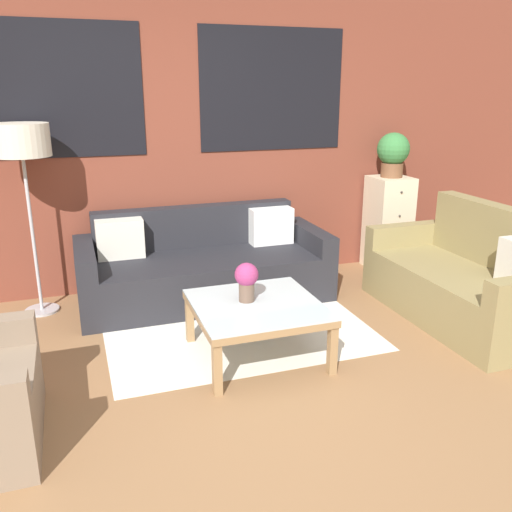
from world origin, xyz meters
name	(u,v)px	position (x,y,z in m)	size (l,w,h in m)	color
ground_plane	(262,418)	(0.00, 0.00, 0.00)	(16.00, 16.00, 0.00)	#8E6642
wall_back_brick	(173,135)	(0.00, 2.44, 1.41)	(8.40, 0.09, 2.80)	brown
rug	(235,325)	(0.21, 1.26, 0.00)	(2.02, 1.60, 0.00)	silver
couch_dark	(204,268)	(0.14, 1.95, 0.28)	(2.18, 0.88, 0.78)	#232328
settee_vintage	(466,282)	(2.04, 0.80, 0.31)	(0.80, 1.66, 0.92)	olive
coffee_table	(257,312)	(0.21, 0.72, 0.34)	(0.86, 0.86, 0.40)	silver
floor_lamp	(22,147)	(-1.25, 2.08, 1.38)	(0.44, 0.44, 1.56)	#B2B2B7
drawer_cabinet	(388,223)	(2.15, 2.16, 0.48)	(0.39, 0.41, 0.96)	beige
potted_plant	(393,153)	(2.15, 2.16, 1.20)	(0.32, 0.32, 0.44)	brown
flower_vase	(247,279)	(0.16, 0.79, 0.56)	(0.16, 0.16, 0.28)	brown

